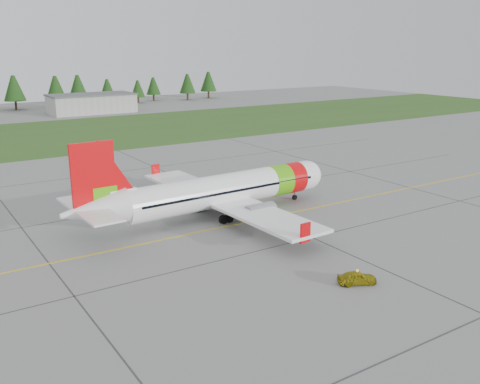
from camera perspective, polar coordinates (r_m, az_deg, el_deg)
ground at (r=51.33m, az=-0.89°, el=-7.00°), size 320.00×320.00×0.00m
aircraft at (r=62.80m, az=-2.11°, el=0.11°), size 34.28×31.53×10.38m
follow_me_car at (r=46.39m, az=12.45°, el=-7.70°), size 1.57×1.67×3.30m
grass_strip at (r=126.30m, az=-21.20°, el=5.48°), size 320.00×50.00×0.03m
taxi_guideline at (r=57.81m, az=-5.13°, el=-4.42°), size 120.00×0.25×0.02m
hangar_east at (r=166.85m, az=-15.53°, el=9.04°), size 24.00×12.00×5.20m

